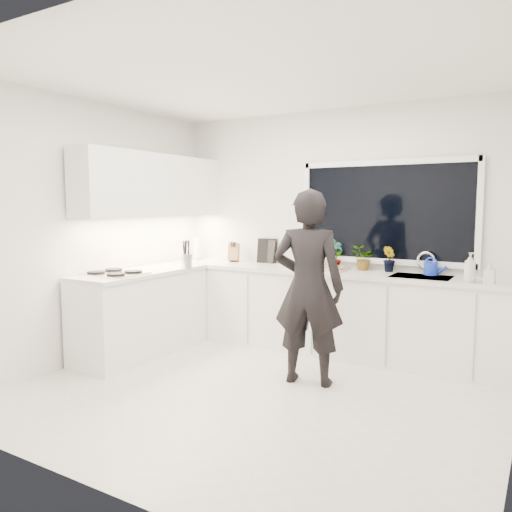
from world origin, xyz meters
The scene contains 24 objects.
floor centered at (0.00, 0.00, -0.01)m, with size 4.00×3.50×0.02m, color beige.
wall_back centered at (0.00, 1.76, 1.35)m, with size 4.00×0.02×2.70m, color white.
wall_left centered at (-2.01, 0.00, 1.35)m, with size 0.02×3.50×2.70m, color white.
ceiling centered at (0.00, 0.00, 2.71)m, with size 4.00×3.50×0.02m, color white.
window centered at (0.60, 1.73, 1.55)m, with size 1.80×0.02×1.00m, color black.
base_cabinets_back centered at (0.00, 1.45, 0.44)m, with size 3.92×0.58×0.88m, color white.
base_cabinets_left centered at (-1.67, 0.35, 0.44)m, with size 0.58×1.60×0.88m, color white.
countertop_back centered at (0.00, 1.44, 0.90)m, with size 3.94×0.62×0.04m, color silver.
countertop_left centered at (-1.67, 0.35, 0.90)m, with size 0.62×1.60×0.04m, color silver.
upper_cabinets centered at (-1.79, 0.70, 1.85)m, with size 0.34×2.10×0.70m, color white.
sink centered at (1.05, 1.45, 0.87)m, with size 0.58×0.42×0.14m, color silver.
faucet centered at (1.05, 1.65, 1.03)m, with size 0.03×0.03×0.22m, color silver.
stovetop centered at (-1.69, 0.00, 0.94)m, with size 0.56×0.48×0.03m, color black.
person centered at (0.28, 0.45, 0.89)m, with size 0.65×0.42×1.77m, color black.
pizza_tray centered at (0.01, 1.42, 0.94)m, with size 0.50×0.37×0.03m, color #B6B5BA.
pizza centered at (0.01, 1.42, 0.95)m, with size 0.46×0.33×0.01m, color red.
watering_can centered at (1.11, 1.61, 0.98)m, with size 0.14×0.14×0.13m, color #1636D2.
paper_towel_roll centered at (-1.81, 1.55, 1.05)m, with size 0.11×0.11×0.26m, color white.
knife_block centered at (-1.27, 1.59, 1.03)m, with size 0.13×0.10×0.22m, color #A0764A.
utensil_crock centered at (-1.39, 0.80, 1.00)m, with size 0.13×0.13×0.16m, color silver.
picture_frame_large centered at (-0.83, 1.69, 1.06)m, with size 0.22×0.02×0.28m, color black.
picture_frame_small centered at (-0.85, 1.69, 1.07)m, with size 0.25×0.02×0.30m, color black.
herb_plants centered at (0.37, 1.61, 1.06)m, with size 0.79×0.27×0.33m.
soap_bottles centered at (1.57, 1.30, 1.04)m, with size 0.29×0.15×0.27m.
Camera 1 is at (2.14, -3.62, 1.63)m, focal length 35.00 mm.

